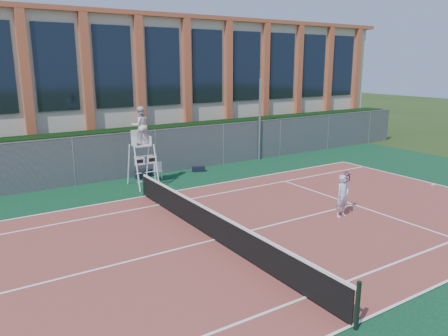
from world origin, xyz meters
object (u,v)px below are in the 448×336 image
steel_pole (260,120)px  plastic_chair (158,169)px  umpire_chair (140,128)px  tennis_player (343,196)px

steel_pole → plastic_chair: steel_pole is taller
steel_pole → plastic_chair: 7.02m
umpire_chair → plastic_chair: 2.56m
plastic_chair → tennis_player: 9.13m
steel_pole → umpire_chair: bearing=-168.1°
umpire_chair → plastic_chair: size_ratio=4.44×
steel_pole → umpire_chair: 8.01m
steel_pole → umpire_chair: size_ratio=1.27×
umpire_chair → tennis_player: size_ratio=2.32×
steel_pole → umpire_chair: steel_pole is taller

